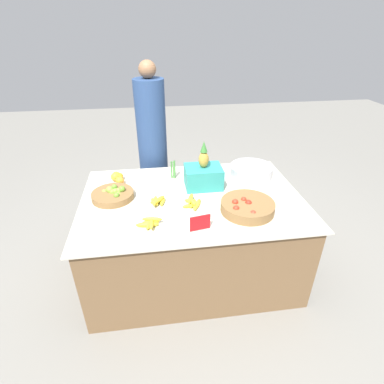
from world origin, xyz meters
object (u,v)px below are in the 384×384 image
Objects in this scene: lime_bowl at (113,194)px; metal_bowl at (251,171)px; tomato_basket at (247,207)px; price_sign at (200,223)px; produce_crate at (203,175)px; vendor_person at (153,154)px.

metal_bowl is (1.21, 0.23, 0.02)m from lime_bowl.
tomato_basket is 0.42m from price_sign.
tomato_basket is 2.78× the size of price_sign.
lime_bowl is at bearing 130.26° from price_sign.
metal_bowl is at bearing 16.27° from produce_crate.
price_sign reaches higher than tomato_basket.
produce_crate is at bearing -59.27° from vendor_person.
metal_bowl is (0.21, 0.56, 0.01)m from tomato_basket.
lime_bowl is 0.84m from vendor_person.
metal_bowl is 0.95m from price_sign.
vendor_person is at bearing 147.99° from metal_bowl.
produce_crate reaches higher than tomato_basket.
tomato_basket is 0.60m from metal_bowl.
price_sign is (0.62, -0.51, 0.03)m from lime_bowl.
metal_bowl is at bearing 10.65° from lime_bowl.
tomato_basket is at bearing 14.65° from price_sign.
produce_crate is (-0.26, 0.43, 0.07)m from tomato_basket.
lime_bowl is at bearing -113.78° from vendor_person.
price_sign reaches higher than lime_bowl.
vendor_person reaches higher than lime_bowl.
vendor_person is (-0.66, 1.11, -0.00)m from tomato_basket.
vendor_person reaches higher than metal_bowl.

